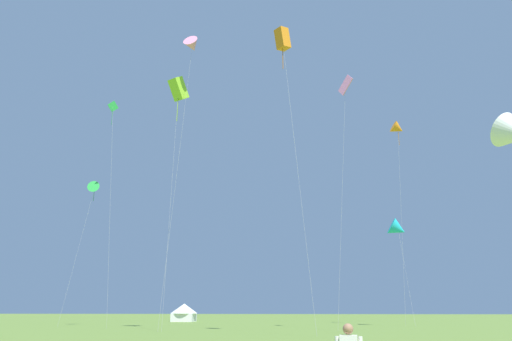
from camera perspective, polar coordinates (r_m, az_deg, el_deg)
The scene contains 9 objects.
kite_green_diamond at distance 60.78m, azimuth -17.14°, elevation 6.19°, with size 2.47×1.26×27.08m.
kite_pink_diamond at distance 54.38m, azimuth 10.88°, elevation 10.04°, with size 2.97×2.66×27.78m.
kite_orange_box at distance 45.41m, azimuth 3.27°, elevation 15.73°, with size 3.05×1.94×27.39m.
kite_cyan_delta at distance 63.38m, azimuth 16.99°, elevation -6.86°, with size 2.73×3.50×13.39m.
kite_lime_box at distance 53.19m, azimuth -9.47°, elevation 9.78°, with size 2.20×3.13×26.84m.
kite_pink_delta at distance 53.59m, azimuth -7.80°, elevation 14.89°, with size 2.89×2.19×30.94m.
kite_orange_delta at distance 69.63m, azimuth 16.97°, elevation 4.90°, with size 2.96×3.26×27.83m.
kite_green_delta at distance 64.13m, azimuth -19.15°, elevation -2.10°, with size 2.93×2.56×17.93m.
festival_tent_left at distance 81.75m, azimuth -8.80°, elevation -16.70°, with size 4.44×4.44×2.89m.
Camera 1 is at (3.99, -4.78, 2.02)m, focal length 32.69 mm.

